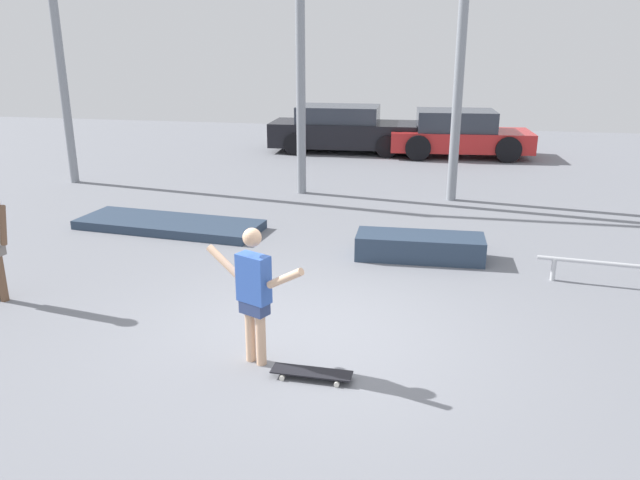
{
  "coord_description": "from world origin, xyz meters",
  "views": [
    {
      "loc": [
        1.41,
        -6.45,
        3.31
      ],
      "look_at": [
        -0.17,
        1.5,
        0.67
      ],
      "focal_mm": 35.0,
      "sensor_mm": 36.0,
      "label": 1
    }
  ],
  "objects_px": {
    "parked_car_red": "(459,134)",
    "skateboarder": "(254,289)",
    "skateboard": "(312,372)",
    "manual_pad": "(169,225)",
    "grind_box": "(420,247)",
    "grind_rail": "(637,269)",
    "parked_car_black": "(343,129)"
  },
  "relations": [
    {
      "from": "grind_box",
      "to": "grind_rail",
      "type": "bearing_deg",
      "value": -12.93
    },
    {
      "from": "grind_box",
      "to": "parked_car_black",
      "type": "height_order",
      "value": "parked_car_black"
    },
    {
      "from": "grind_rail",
      "to": "parked_car_red",
      "type": "bearing_deg",
      "value": 103.05
    },
    {
      "from": "skateboard",
      "to": "grind_box",
      "type": "relative_size",
      "value": 0.42
    },
    {
      "from": "skateboard",
      "to": "skateboarder",
      "type": "bearing_deg",
      "value": 163.36
    },
    {
      "from": "skateboard",
      "to": "grind_rail",
      "type": "height_order",
      "value": "grind_rail"
    },
    {
      "from": "grind_box",
      "to": "parked_car_red",
      "type": "bearing_deg",
      "value": 85.73
    },
    {
      "from": "skateboarder",
      "to": "grind_rail",
      "type": "distance_m",
      "value": 5.46
    },
    {
      "from": "parked_car_red",
      "to": "skateboarder",
      "type": "bearing_deg",
      "value": -104.74
    },
    {
      "from": "skateboard",
      "to": "parked_car_red",
      "type": "xyz_separation_m",
      "value": [
        1.6,
        13.09,
        0.58
      ]
    },
    {
      "from": "manual_pad",
      "to": "parked_car_black",
      "type": "distance_m",
      "value": 8.84
    },
    {
      "from": "skateboard",
      "to": "manual_pad",
      "type": "bearing_deg",
      "value": 129.58
    },
    {
      "from": "skateboarder",
      "to": "grind_rail",
      "type": "height_order",
      "value": "skateboarder"
    },
    {
      "from": "grind_box",
      "to": "skateboarder",
      "type": "bearing_deg",
      "value": -113.0
    },
    {
      "from": "skateboard",
      "to": "parked_car_black",
      "type": "relative_size",
      "value": 0.19
    },
    {
      "from": "skateboarder",
      "to": "parked_car_red",
      "type": "relative_size",
      "value": 0.36
    },
    {
      "from": "grind_box",
      "to": "manual_pad",
      "type": "bearing_deg",
      "value": 170.98
    },
    {
      "from": "skateboard",
      "to": "manual_pad",
      "type": "height_order",
      "value": "manual_pad"
    },
    {
      "from": "grind_box",
      "to": "parked_car_black",
      "type": "bearing_deg",
      "value": 106.39
    },
    {
      "from": "skateboard",
      "to": "grind_box",
      "type": "xyz_separation_m",
      "value": [
        0.91,
        3.89,
        0.13
      ]
    },
    {
      "from": "manual_pad",
      "to": "parked_car_red",
      "type": "height_order",
      "value": "parked_car_red"
    },
    {
      "from": "grind_box",
      "to": "parked_car_red",
      "type": "relative_size",
      "value": 0.48
    },
    {
      "from": "skateboarder",
      "to": "parked_car_red",
      "type": "height_order",
      "value": "skateboarder"
    },
    {
      "from": "grind_box",
      "to": "manual_pad",
      "type": "relative_size",
      "value": 0.59
    },
    {
      "from": "skateboarder",
      "to": "parked_car_red",
      "type": "bearing_deg",
      "value": 104.72
    },
    {
      "from": "parked_car_black",
      "to": "grind_rail",
      "type": "bearing_deg",
      "value": -62.3
    },
    {
      "from": "manual_pad",
      "to": "grind_box",
      "type": "bearing_deg",
      "value": -9.02
    },
    {
      "from": "grind_rail",
      "to": "parked_car_red",
      "type": "relative_size",
      "value": 0.63
    },
    {
      "from": "skateboard",
      "to": "grind_rail",
      "type": "relative_size",
      "value": 0.32
    },
    {
      "from": "skateboard",
      "to": "grind_rail",
      "type": "xyz_separation_m",
      "value": [
        3.89,
        3.2,
        0.22
      ]
    },
    {
      "from": "manual_pad",
      "to": "parked_car_red",
      "type": "relative_size",
      "value": 0.82
    },
    {
      "from": "skateboard",
      "to": "parked_car_black",
      "type": "bearing_deg",
      "value": 99.35
    }
  ]
}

